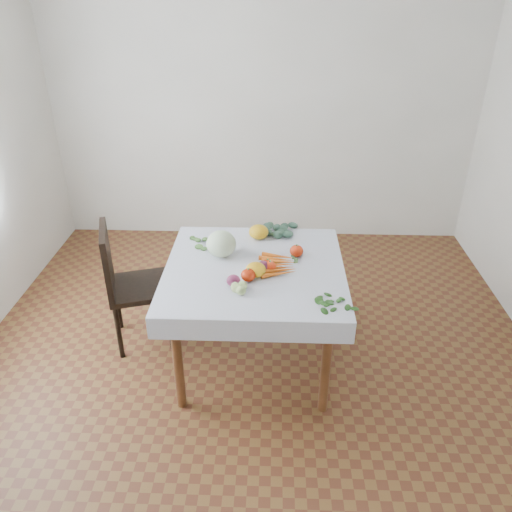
{
  "coord_description": "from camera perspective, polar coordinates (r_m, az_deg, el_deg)",
  "views": [
    {
      "loc": [
        0.11,
        -2.7,
        2.35
      ],
      "look_at": [
        0.01,
        0.03,
        0.82
      ],
      "focal_mm": 35.0,
      "sensor_mm": 36.0,
      "label": 1
    }
  ],
  "objects": [
    {
      "name": "tomato_b",
      "position": [
        3.26,
        4.65,
        0.58
      ],
      "size": [
        0.11,
        0.11,
        0.08
      ],
      "primitive_type": "ellipsoid",
      "rotation": [
        0.0,
        0.0,
        0.36
      ],
      "color": "red",
      "rests_on": "tablecloth"
    },
    {
      "name": "tomato_c",
      "position": [
        2.98,
        -0.88,
        -2.19
      ],
      "size": [
        0.09,
        0.09,
        0.08
      ],
      "primitive_type": "ellipsoid",
      "rotation": [
        0.0,
        0.0,
        -0.01
      ],
      "color": "red",
      "rests_on": "tablecloth"
    },
    {
      "name": "carrot_bunch",
      "position": [
        3.14,
        2.47,
        -1.0
      ],
      "size": [
        0.23,
        0.31,
        0.03
      ],
      "color": "orange",
      "rests_on": "tablecloth"
    },
    {
      "name": "table",
      "position": [
        3.2,
        -0.17,
        -2.85
      ],
      "size": [
        1.0,
        1.0,
        0.75
      ],
      "color": "brown",
      "rests_on": "ground"
    },
    {
      "name": "tomatillo_cluster",
      "position": [
        2.9,
        -2.12,
        -3.62
      ],
      "size": [
        0.17,
        0.1,
        0.05
      ],
      "color": "#B5CE77",
      "rests_on": "tablecloth"
    },
    {
      "name": "kale_bunch",
      "position": [
        3.54,
        2.37,
        2.8
      ],
      "size": [
        0.3,
        0.23,
        0.04
      ],
      "color": "#355843",
      "rests_on": "tablecloth"
    },
    {
      "name": "ground",
      "position": [
        3.59,
        -0.15,
        -11.73
      ],
      "size": [
        4.0,
        4.0,
        0.0
      ],
      "primitive_type": "plane",
      "color": "brown"
    },
    {
      "name": "heirloom_front",
      "position": [
        3.03,
        -0.03,
        -1.57
      ],
      "size": [
        0.15,
        0.15,
        0.09
      ],
      "primitive_type": "ellipsoid",
      "rotation": [
        0.0,
        0.0,
        -0.2
      ],
      "color": "gold",
      "rests_on": "tablecloth"
    },
    {
      "name": "tablecloth",
      "position": [
        3.14,
        -0.17,
        -1.32
      ],
      "size": [
        1.12,
        1.12,
        0.01
      ],
      "primitive_type": "cube",
      "color": "white",
      "rests_on": "table"
    },
    {
      "name": "basil_bunch",
      "position": [
        2.83,
        9.18,
        -5.32
      ],
      "size": [
        0.2,
        0.17,
        0.01
      ],
      "color": "#24551A",
      "rests_on": "tablecloth"
    },
    {
      "name": "tomato_a",
      "position": [
        3.09,
        1.61,
        -1.19
      ],
      "size": [
        0.09,
        0.09,
        0.07
      ],
      "primitive_type": "ellipsoid",
      "rotation": [
        0.0,
        0.0,
        0.3
      ],
      "color": "red",
      "rests_on": "tablecloth"
    },
    {
      "name": "dill_bunch",
      "position": [
        3.42,
        -5.87,
        1.47
      ],
      "size": [
        0.21,
        0.19,
        0.02
      ],
      "color": "#466F32",
      "rests_on": "tablecloth"
    },
    {
      "name": "tomato_d",
      "position": [
        3.11,
        1.34,
        -0.98
      ],
      "size": [
        0.08,
        0.08,
        0.07
      ],
      "primitive_type": "ellipsoid",
      "rotation": [
        0.0,
        0.0,
        0.15
      ],
      "color": "red",
      "rests_on": "tablecloth"
    },
    {
      "name": "heirloom_back",
      "position": [
        3.47,
        0.3,
        2.78
      ],
      "size": [
        0.15,
        0.15,
        0.1
      ],
      "primitive_type": "ellipsoid",
      "rotation": [
        0.0,
        0.0,
        0.13
      ],
      "color": "gold",
      "rests_on": "tablecloth"
    },
    {
      "name": "onion_a",
      "position": [
        3.08,
        0.85,
        -1.18
      ],
      "size": [
        0.1,
        0.1,
        0.07
      ],
      "primitive_type": "ellipsoid",
      "rotation": [
        0.0,
        0.0,
        0.38
      ],
      "color": "#5B1A38",
      "rests_on": "tablecloth"
    },
    {
      "name": "cabbage",
      "position": [
        3.24,
        -4.0,
        1.4
      ],
      "size": [
        0.2,
        0.2,
        0.17
      ],
      "primitive_type": "ellipsoid",
      "rotation": [
        0.0,
        0.0,
        0.03
      ],
      "color": "#DDEEC7",
      "rests_on": "tablecloth"
    },
    {
      "name": "chair",
      "position": [
        3.57,
        -14.66,
        -2.55
      ],
      "size": [
        0.52,
        0.52,
        0.92
      ],
      "color": "black",
      "rests_on": "ground"
    },
    {
      "name": "onion_b",
      "position": [
        2.94,
        -2.6,
        -2.83
      ],
      "size": [
        0.1,
        0.1,
        0.07
      ],
      "primitive_type": "ellipsoid",
      "rotation": [
        0.0,
        0.0,
        0.26
      ],
      "color": "#5B1A38",
      "rests_on": "tablecloth"
    },
    {
      "name": "back_wall",
      "position": [
        4.81,
        0.83,
        17.24
      ],
      "size": [
        4.0,
        0.04,
        2.7
      ],
      "primitive_type": "cube",
      "color": "white",
      "rests_on": "ground"
    }
  ]
}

